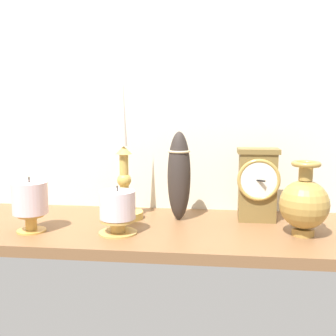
{
  "coord_description": "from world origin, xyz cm",
  "views": [
    {
      "loc": [
        12.58,
        -92.48,
        27.49
      ],
      "look_at": [
        1.72,
        0.0,
        14.0
      ],
      "focal_mm": 43.12,
      "sensor_mm": 36.0,
      "label": 1
    }
  ],
  "objects_px": {
    "pillar_candle_near_clock": "(30,202)",
    "brass_vase_bulbous": "(304,203)",
    "tall_ceramic_vase": "(179,176)",
    "candlestick_tall_left": "(124,183)",
    "mantel_clock": "(257,184)",
    "pillar_candle_front": "(118,210)"
  },
  "relations": [
    {
      "from": "pillar_candle_near_clock",
      "to": "brass_vase_bulbous",
      "type": "bearing_deg",
      "value": 4.02
    },
    {
      "from": "tall_ceramic_vase",
      "to": "candlestick_tall_left",
      "type": "bearing_deg",
      "value": -178.06
    },
    {
      "from": "mantel_clock",
      "to": "candlestick_tall_left",
      "type": "bearing_deg",
      "value": -177.13
    },
    {
      "from": "mantel_clock",
      "to": "pillar_candle_front",
      "type": "relative_size",
      "value": 1.67
    },
    {
      "from": "mantel_clock",
      "to": "tall_ceramic_vase",
      "type": "xyz_separation_m",
      "value": [
        -0.19,
        -0.01,
        0.02
      ]
    },
    {
      "from": "mantel_clock",
      "to": "pillar_candle_front",
      "type": "xyz_separation_m",
      "value": [
        -0.32,
        -0.14,
        -0.04
      ]
    },
    {
      "from": "pillar_candle_front",
      "to": "brass_vase_bulbous",
      "type": "bearing_deg",
      "value": 4.81
    },
    {
      "from": "candlestick_tall_left",
      "to": "pillar_candle_near_clock",
      "type": "xyz_separation_m",
      "value": [
        -0.19,
        -0.13,
        -0.02
      ]
    },
    {
      "from": "candlestick_tall_left",
      "to": "brass_vase_bulbous",
      "type": "height_order",
      "value": "candlestick_tall_left"
    },
    {
      "from": "pillar_candle_near_clock",
      "to": "tall_ceramic_vase",
      "type": "height_order",
      "value": "tall_ceramic_vase"
    },
    {
      "from": "candlestick_tall_left",
      "to": "tall_ceramic_vase",
      "type": "xyz_separation_m",
      "value": [
        0.14,
        0.0,
        0.02
      ]
    },
    {
      "from": "pillar_candle_near_clock",
      "to": "tall_ceramic_vase",
      "type": "distance_m",
      "value": 0.36
    },
    {
      "from": "candlestick_tall_left",
      "to": "brass_vase_bulbous",
      "type": "xyz_separation_m",
      "value": [
        0.42,
        -0.09,
        -0.02
      ]
    },
    {
      "from": "mantel_clock",
      "to": "pillar_candle_front",
      "type": "distance_m",
      "value": 0.35
    },
    {
      "from": "brass_vase_bulbous",
      "to": "pillar_candle_front",
      "type": "relative_size",
      "value": 1.52
    },
    {
      "from": "brass_vase_bulbous",
      "to": "pillar_candle_near_clock",
      "type": "relative_size",
      "value": 1.31
    },
    {
      "from": "pillar_candle_front",
      "to": "candlestick_tall_left",
      "type": "bearing_deg",
      "value": 95.91
    },
    {
      "from": "pillar_candle_front",
      "to": "pillar_candle_near_clock",
      "type": "relative_size",
      "value": 0.86
    },
    {
      "from": "candlestick_tall_left",
      "to": "brass_vase_bulbous",
      "type": "bearing_deg",
      "value": -12.29
    },
    {
      "from": "pillar_candle_near_clock",
      "to": "candlestick_tall_left",
      "type": "bearing_deg",
      "value": 35.85
    },
    {
      "from": "tall_ceramic_vase",
      "to": "pillar_candle_front",
      "type": "bearing_deg",
      "value": -133.7
    },
    {
      "from": "mantel_clock",
      "to": "candlestick_tall_left",
      "type": "distance_m",
      "value": 0.33
    }
  ]
}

